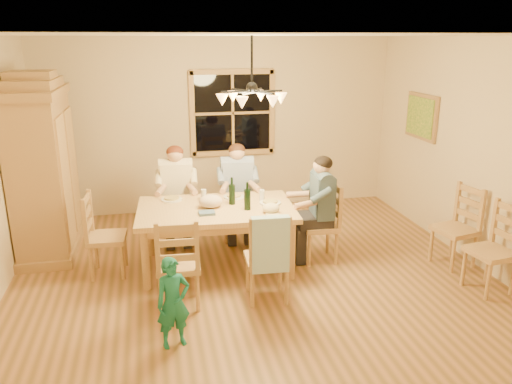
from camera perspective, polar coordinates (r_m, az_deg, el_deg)
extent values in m
plane|color=brown|center=(5.98, -0.42, -9.32)|extent=(5.50, 5.50, 0.00)
cube|color=white|center=(5.35, -0.49, 17.50)|extent=(5.50, 5.00, 0.02)
cube|color=beige|center=(7.93, -4.15, 7.56)|extent=(5.50, 0.02, 2.70)
cube|color=beige|center=(6.63, 23.59, 4.25)|extent=(0.02, 5.00, 2.70)
cube|color=black|center=(7.91, -2.71, 9.02)|extent=(1.20, 0.03, 1.20)
cube|color=#A67B49|center=(7.89, -2.69, 9.00)|extent=(1.30, 0.06, 1.30)
cube|color=#9F6E45|center=(7.56, 18.41, 8.18)|extent=(0.04, 0.78, 0.64)
cube|color=#1E6B2D|center=(7.54, 18.21, 8.18)|extent=(0.02, 0.68, 0.54)
cylinder|color=black|center=(5.36, -0.48, 14.66)|extent=(0.02, 0.02, 0.53)
sphere|color=black|center=(5.38, -0.47, 11.84)|extent=(0.12, 0.12, 0.12)
cylinder|color=black|center=(5.42, 1.22, 11.45)|extent=(0.34, 0.02, 0.02)
cone|color=#FFB259|center=(5.46, 2.88, 10.64)|extent=(0.13, 0.13, 0.12)
cylinder|color=black|center=(5.53, 0.06, 11.58)|extent=(0.19, 0.31, 0.02)
cone|color=#FFB259|center=(5.69, 0.56, 10.92)|extent=(0.13, 0.13, 0.12)
cylinder|color=black|center=(5.50, -1.60, 11.54)|extent=(0.19, 0.31, 0.02)
cone|color=#FFB259|center=(5.63, -2.68, 10.84)|extent=(0.13, 0.13, 0.12)
cylinder|color=black|center=(5.35, -2.18, 11.37)|extent=(0.34, 0.02, 0.02)
cone|color=#FFB259|center=(5.34, -3.89, 10.46)|extent=(0.13, 0.13, 0.12)
cylinder|color=black|center=(5.23, -1.03, 11.25)|extent=(0.19, 0.31, 0.02)
cone|color=#FFB259|center=(5.09, -1.62, 10.17)|extent=(0.13, 0.13, 0.12)
cylinder|color=black|center=(5.26, 0.71, 11.29)|extent=(0.19, 0.31, 0.02)
cone|color=#FFB259|center=(5.16, 1.93, 10.26)|extent=(0.13, 0.13, 0.12)
cube|color=#9F6E45|center=(6.84, -23.09, 1.65)|extent=(0.60, 1.30, 2.00)
cube|color=#9F6E45|center=(6.66, -24.16, 10.37)|extent=(0.66, 1.40, 0.10)
cube|color=#9F6E45|center=(6.66, -24.26, 11.22)|extent=(0.58, 1.00, 0.12)
cube|color=#9F6E45|center=(6.65, -24.37, 12.08)|extent=(0.52, 0.55, 0.10)
cube|color=#A67B49|center=(6.47, -20.91, 1.07)|extent=(0.03, 0.55, 1.60)
cube|color=#A67B49|center=(7.11, -20.18, 2.52)|extent=(0.03, 0.55, 1.60)
cube|color=#9F6E45|center=(7.13, -22.21, -5.64)|extent=(0.66, 1.40, 0.12)
cube|color=tan|center=(5.92, -4.59, -2.03)|extent=(1.90, 1.23, 0.06)
cube|color=#A67B49|center=(5.94, -4.57, -2.75)|extent=(1.74, 1.07, 0.10)
cylinder|color=#A67B49|center=(5.63, -12.51, -7.59)|extent=(0.09, 0.09, 0.70)
cylinder|color=#A67B49|center=(5.74, 4.08, -6.70)|extent=(0.09, 0.09, 0.70)
cylinder|color=#A67B49|center=(6.48, -12.07, -4.20)|extent=(0.09, 0.09, 0.70)
cylinder|color=#A67B49|center=(6.58, 2.31, -3.49)|extent=(0.09, 0.09, 0.70)
cube|color=#A67B49|center=(6.81, -8.95, -2.05)|extent=(0.46, 0.44, 0.06)
cube|color=#A67B49|center=(6.73, -9.05, 0.12)|extent=(0.38, 0.07, 0.54)
cube|color=#A67B49|center=(6.85, -2.12, -1.73)|extent=(0.46, 0.44, 0.06)
cube|color=#A67B49|center=(6.77, -2.14, 0.43)|extent=(0.38, 0.07, 0.54)
cube|color=#A67B49|center=(5.21, -8.86, -8.29)|extent=(0.46, 0.44, 0.06)
cube|color=#A67B49|center=(5.10, -9.00, -5.55)|extent=(0.38, 0.07, 0.54)
cube|color=#A67B49|center=(5.27, 1.24, -7.73)|extent=(0.46, 0.44, 0.06)
cube|color=#A67B49|center=(5.17, 1.26, -5.01)|extent=(0.38, 0.07, 0.54)
cube|color=#A67B49|center=(6.07, -16.65, -5.05)|extent=(0.44, 0.46, 0.06)
cube|color=#A67B49|center=(5.97, -16.87, -2.65)|extent=(0.07, 0.38, 0.54)
cube|color=#A67B49|center=(6.23, 7.27, -3.86)|extent=(0.44, 0.46, 0.06)
cube|color=#A67B49|center=(6.13, 7.36, -1.50)|extent=(0.07, 0.38, 0.54)
cube|color=beige|center=(6.70, -9.10, 1.10)|extent=(0.41, 0.24, 0.52)
cube|color=#262328|center=(6.79, -8.98, -1.42)|extent=(0.40, 0.44, 0.14)
sphere|color=tan|center=(6.60, -9.25, 4.27)|extent=(0.21, 0.21, 0.21)
ellipsoid|color=#592614|center=(6.60, -9.27, 4.52)|extent=(0.22, 0.22, 0.17)
cube|color=#324A8B|center=(6.74, -2.15, 1.41)|extent=(0.41, 0.24, 0.52)
cube|color=#262328|center=(6.83, -2.12, -1.10)|extent=(0.40, 0.44, 0.14)
sphere|color=tan|center=(6.64, -2.19, 4.56)|extent=(0.21, 0.21, 0.21)
ellipsoid|color=#381E11|center=(6.64, -2.19, 4.81)|extent=(0.22, 0.22, 0.17)
cube|color=#415569|center=(6.10, 7.41, -0.44)|extent=(0.24, 0.41, 0.52)
cube|color=#262328|center=(6.20, 7.30, -3.17)|extent=(0.44, 0.40, 0.14)
sphere|color=tan|center=(5.99, 7.55, 3.03)|extent=(0.21, 0.21, 0.21)
ellipsoid|color=black|center=(5.99, 7.56, 3.31)|extent=(0.22, 0.22, 0.17)
cube|color=#A0C5D8|center=(5.00, 1.64, -6.03)|extent=(0.39, 0.12, 0.58)
cylinder|color=black|center=(5.96, -2.77, 0.12)|extent=(0.08, 0.08, 0.33)
cylinder|color=black|center=(5.76, -1.00, -0.46)|extent=(0.08, 0.08, 0.33)
cylinder|color=white|center=(6.23, -9.62, -0.84)|extent=(0.26, 0.26, 0.02)
cylinder|color=white|center=(6.25, -2.54, -0.56)|extent=(0.26, 0.26, 0.02)
cylinder|color=white|center=(6.02, 1.65, -1.25)|extent=(0.26, 0.26, 0.02)
cylinder|color=silver|center=(6.15, -5.99, -0.34)|extent=(0.06, 0.06, 0.14)
cylinder|color=silver|center=(6.09, 0.68, -0.40)|extent=(0.06, 0.06, 0.14)
ellipsoid|color=#CEBA89|center=(5.69, 1.72, -1.86)|extent=(0.20, 0.20, 0.11)
cube|color=#496286|center=(5.68, -5.64, -2.40)|extent=(0.19, 0.15, 0.03)
ellipsoid|color=#CAAB92|center=(5.88, -5.20, -1.07)|extent=(0.28, 0.22, 0.15)
imported|color=#186F60|center=(4.59, -9.44, -12.37)|extent=(0.36, 0.28, 0.85)
cube|color=#A67B49|center=(6.00, 25.26, -6.27)|extent=(0.48, 0.49, 0.06)
cube|color=#A67B49|center=(5.91, 25.59, -3.86)|extent=(0.10, 0.38, 0.54)
cube|color=#A67B49|center=(6.50, 21.76, -4.06)|extent=(0.50, 0.52, 0.06)
cube|color=#A67B49|center=(6.42, 22.02, -1.81)|extent=(0.13, 0.38, 0.54)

